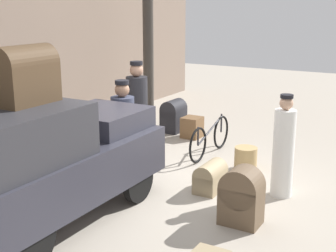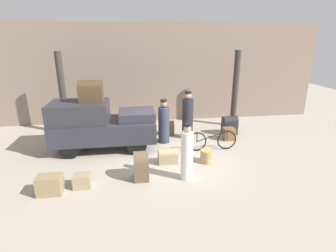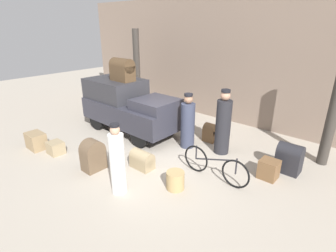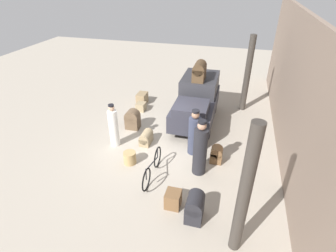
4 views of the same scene
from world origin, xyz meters
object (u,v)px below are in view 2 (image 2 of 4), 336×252
Objects in this scene: suitcase_tan_flat at (230,125)px; porter_carrying_trunk at (187,154)px; porter_lifting_near_truck at (164,123)px; trunk_wicker_pale at (168,156)px; wicker_basket at (207,156)px; truck at (100,124)px; suitcase_small_leather at (229,134)px; trunk_barrel_dark at (141,165)px; suitcase_black_upright at (169,128)px; porter_with_bicycle at (188,117)px; trunk_umber_medium at (50,185)px; trunk_on_truck_roof at (91,91)px; bicycle at (212,141)px; trunk_large_brown at (82,181)px.

porter_carrying_trunk is at bearing -126.80° from suitcase_tan_flat.
porter_lifting_near_truck is 2.71× the size of trunk_wicker_pale.
wicker_basket is at bearing -6.31° from trunk_wicker_pale.
truck is 4.93m from suitcase_small_leather.
trunk_barrel_dark is (-1.27, 0.19, -0.34)m from porter_carrying_trunk.
trunk_barrel_dark reaches higher than suitcase_tan_flat.
porter_with_bicycle is at bearing -34.96° from suitcase_black_upright.
truck reaches higher than trunk_wicker_pale.
trunk_wicker_pale is 1.00× the size of trunk_umber_medium.
suitcase_black_upright reaches higher than trunk_umber_medium.
suitcase_tan_flat is 1.62× the size of suitcase_small_leather.
trunk_wicker_pale is at bearing 22.33° from trunk_umber_medium.
porter_with_bicycle is (-0.15, 2.28, 0.65)m from wicker_basket.
truck is 5.23m from suitcase_tan_flat.
trunk_umber_medium is at bearing -141.19° from porter_with_bicycle.
porter_carrying_trunk is at bearing 4.13° from trunk_umber_medium.
porter_with_bicycle is 5.57m from trunk_umber_medium.
trunk_umber_medium is (-1.01, -2.80, -0.69)m from truck.
porter_with_bicycle is 2.34× the size of trunk_on_truck_roof.
truck is 3.06m from trunk_umber_medium.
bicycle is 1.08× the size of porter_lifting_near_truck.
trunk_barrel_dark is (-1.29, -3.49, 0.12)m from suitcase_black_upright.
suitcase_small_leather is (2.28, 2.76, -0.52)m from porter_carrying_trunk.
wicker_basket is at bearing -23.78° from trunk_on_truck_roof.
porter_with_bicycle is at bearing 42.44° from trunk_large_brown.
trunk_wicker_pale is at bearing 109.79° from porter_carrying_trunk.
porter_with_bicycle reaches higher than suitcase_small_leather.
porter_carrying_trunk is (0.28, -2.86, -0.00)m from porter_lifting_near_truck.
trunk_umber_medium reaches higher than trunk_large_brown.
truck is 2.70m from trunk_large_brown.
porter_lifting_near_truck reaches higher than suitcase_small_leather.
porter_carrying_trunk is 4.02m from trunk_on_truck_roof.
suitcase_tan_flat is at bearing 53.20° from porter_carrying_trunk.
suitcase_small_leather is at bearing 52.25° from wicker_basket.
porter_with_bicycle is at bearing 63.07° from trunk_wicker_pale.
porter_carrying_trunk is at bearing 0.86° from trunk_large_brown.
porter_with_bicycle reaches higher than suitcase_black_upright.
bicycle is 4.25× the size of wicker_basket.
porter_lifting_near_truck is (-1.59, 1.00, 0.40)m from bicycle.
trunk_large_brown is at bearing 16.04° from trunk_umber_medium.
porter_carrying_trunk is at bearing -44.36° from truck.
trunk_barrel_dark is 3.29m from trunk_on_truck_roof.
trunk_large_brown is at bearing -131.50° from porter_lifting_near_truck.
trunk_wicker_pale is (2.21, -1.48, -0.71)m from truck.
trunk_on_truck_roof is (0.80, 2.80, 1.87)m from trunk_umber_medium.
porter_with_bicycle reaches higher than trunk_umber_medium.
trunk_on_truck_roof is at bearing 148.61° from trunk_wicker_pale.
trunk_large_brown is 3.23m from trunk_on_truck_roof.
porter_carrying_trunk is (-0.86, -0.93, 0.54)m from wicker_basket.
bicycle reaches higher than trunk_large_brown.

